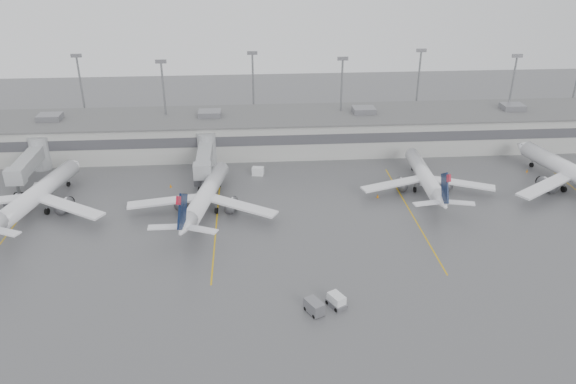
{
  "coord_description": "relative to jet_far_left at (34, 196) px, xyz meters",
  "views": [
    {
      "loc": [
        -11.28,
        -63.95,
        47.21
      ],
      "look_at": [
        -4.86,
        24.0,
        5.0
      ],
      "focal_mm": 35.0,
      "sensor_mm": 36.0,
      "label": 1
    }
  ],
  "objects": [
    {
      "name": "jet_mid_left",
      "position": [
        30.42,
        -1.97,
        -0.17
      ],
      "size": [
        26.94,
        30.5,
        9.97
      ],
      "rotation": [
        0.0,
        0.0,
        -0.2
      ],
      "color": "white",
      "rests_on": "ground"
    },
    {
      "name": "cone_a",
      "position": [
        -4.17,
        1.24,
        -2.94
      ],
      "size": [
        0.41,
        0.41,
        0.65
      ],
      "primitive_type": "cone",
      "color": "orange",
      "rests_on": "ground"
    },
    {
      "name": "cone_c",
      "position": [
        62.83,
        1.34,
        -2.91
      ],
      "size": [
        0.45,
        0.45,
        0.71
      ],
      "primitive_type": "cone",
      "color": "orange",
      "rests_on": "ground"
    },
    {
      "name": "jet_bridge_right",
      "position": [
        29.54,
        16.36,
        0.6
      ],
      "size": [
        4.0,
        17.2,
        7.0
      ],
      "color": "gray",
      "rests_on": "ground"
    },
    {
      "name": "gse_uld_a",
      "position": [
        -2.28,
        9.17,
        -2.48
      ],
      "size": [
        2.4,
        1.76,
        1.58
      ],
      "primitive_type": "cube",
      "rotation": [
        0.0,
        0.0,
        0.13
      ],
      "color": "white",
      "rests_on": "ground"
    },
    {
      "name": "cone_d",
      "position": [
        96.85,
        11.01,
        -2.95
      ],
      "size": [
        0.41,
        0.41,
        0.65
      ],
      "primitive_type": "cone",
      "color": "orange",
      "rests_on": "ground"
    },
    {
      "name": "baggage_cart",
      "position": [
        46.7,
        -32.68,
        -2.31
      ],
      "size": [
        2.79,
        3.28,
        1.83
      ],
      "rotation": [
        0.0,
        0.0,
        0.5
      ],
      "color": "slate",
      "rests_on": "ground"
    },
    {
      "name": "jet_far_left",
      "position": [
        0.0,
        0.0,
        0.0
      ],
      "size": [
        28.27,
        32.04,
        10.52
      ],
      "rotation": [
        0.0,
        0.0,
        -0.23
      ],
      "color": "white",
      "rests_on": "ground"
    },
    {
      "name": "stand_markings",
      "position": [
        50.04,
        -5.36,
        -3.26
      ],
      "size": [
        105.25,
        40.0,
        0.01
      ],
      "color": "gold",
      "rests_on": "ground"
    },
    {
      "name": "gse_uld_c",
      "position": [
        73.8,
        6.29,
        -2.44
      ],
      "size": [
        2.8,
        2.41,
        1.67
      ],
      "primitive_type": "cube",
      "rotation": [
        0.0,
        0.0,
        -0.43
      ],
      "color": "white",
      "rests_on": "ground"
    },
    {
      "name": "baggage_tug",
      "position": [
        49.9,
        -31.48,
        -2.56
      ],
      "size": [
        2.87,
        3.32,
        1.83
      ],
      "rotation": [
        0.0,
        0.0,
        0.5
      ],
      "color": "white",
      "rests_on": "ground"
    },
    {
      "name": "cone_b",
      "position": [
        22.86,
        8.94,
        -2.93
      ],
      "size": [
        0.43,
        0.43,
        0.68
      ],
      "primitive_type": "cone",
      "color": "orange",
      "rests_on": "ground"
    },
    {
      "name": "gse_loader",
      "position": [
        28.38,
        10.49,
        -2.27
      ],
      "size": [
        2.1,
        3.26,
        2.0
      ],
      "primitive_type": "cube",
      "rotation": [
        0.0,
        0.0,
        0.03
      ],
      "color": "slate",
      "rests_on": "ground"
    },
    {
      "name": "jet_far_right",
      "position": [
        101.68,
        2.26,
        0.15
      ],
      "size": [
        29.59,
        33.54,
        11.01
      ],
      "rotation": [
        0.0,
        0.0,
        0.23
      ],
      "color": "white",
      "rests_on": "ground"
    },
    {
      "name": "light_masts",
      "position": [
        50.04,
        34.39,
        8.76
      ],
      "size": [
        142.4,
        8.0,
        20.6
      ],
      "color": "gray",
      "rests_on": "ground"
    },
    {
      "name": "jet_bridge_left",
      "position": [
        -5.46,
        16.36,
        0.6
      ],
      "size": [
        4.0,
        17.2,
        7.0
      ],
      "color": "gray",
      "rests_on": "ground"
    },
    {
      "name": "ground",
      "position": [
        50.04,
        -29.36,
        -3.27
      ],
      "size": [
        260.0,
        260.0,
        0.0
      ],
      "primitive_type": "plane",
      "color": "#575759",
      "rests_on": "ground"
    },
    {
      "name": "jet_mid_right",
      "position": [
        72.63,
        3.71,
        -0.34
      ],
      "size": [
        26.0,
        29.17,
        9.43
      ],
      "rotation": [
        0.0,
        0.0,
        -0.04
      ],
      "color": "white",
      "rests_on": "ground"
    },
    {
      "name": "terminal",
      "position": [
        50.03,
        28.62,
        0.9
      ],
      "size": [
        152.0,
        17.0,
        9.45
      ],
      "color": "#AFAFAA",
      "rests_on": "ground"
    },
    {
      "name": "gse_uld_b",
      "position": [
        40.31,
        13.76,
        -2.43
      ],
      "size": [
        2.61,
        1.97,
        1.68
      ],
      "primitive_type": "cube",
      "rotation": [
        0.0,
        0.0,
        -0.18
      ],
      "color": "white",
      "rests_on": "ground"
    }
  ]
}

